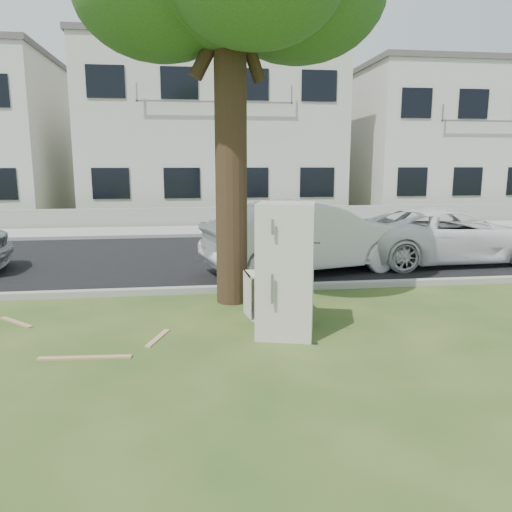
{
  "coord_description": "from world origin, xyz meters",
  "views": [
    {
      "loc": [
        -1.12,
        -6.72,
        2.44
      ],
      "look_at": [
        -0.14,
        0.6,
        1.04
      ],
      "focal_mm": 35.0,
      "sensor_mm": 36.0,
      "label": 1
    }
  ],
  "objects": [
    {
      "name": "ground",
      "position": [
        0.0,
        0.0,
        0.0
      ],
      "size": [
        120.0,
        120.0,
        0.0
      ],
      "primitive_type": "plane",
      "color": "#294619"
    },
    {
      "name": "road",
      "position": [
        0.0,
        6.0,
        0.01
      ],
      "size": [
        120.0,
        7.0,
        0.01
      ],
      "primitive_type": "cube",
      "color": "black",
      "rests_on": "ground"
    },
    {
      "name": "kerb_near",
      "position": [
        0.0,
        2.45,
        0.0
      ],
      "size": [
        120.0,
        0.18,
        0.12
      ],
      "primitive_type": "cube",
      "color": "gray",
      "rests_on": "ground"
    },
    {
      "name": "kerb_far",
      "position": [
        0.0,
        9.55,
        0.0
      ],
      "size": [
        120.0,
        0.18,
        0.12
      ],
      "primitive_type": "cube",
      "color": "gray",
      "rests_on": "ground"
    },
    {
      "name": "sidewalk",
      "position": [
        0.0,
        11.0,
        0.01
      ],
      "size": [
        120.0,
        2.8,
        0.01
      ],
      "primitive_type": "cube",
      "color": "gray",
      "rests_on": "ground"
    },
    {
      "name": "low_wall",
      "position": [
        0.0,
        12.6,
        0.35
      ],
      "size": [
        120.0,
        0.15,
        0.7
      ],
      "primitive_type": "cube",
      "color": "gray",
      "rests_on": "ground"
    },
    {
      "name": "townhouse_center",
      "position": [
        0.0,
        17.5,
        3.72
      ],
      "size": [
        11.22,
        8.16,
        7.44
      ],
      "color": "beige",
      "rests_on": "ground"
    },
    {
      "name": "townhouse_right",
      "position": [
        12.0,
        17.5,
        3.42
      ],
      "size": [
        10.2,
        8.16,
        6.84
      ],
      "color": "silver",
      "rests_on": "ground"
    },
    {
      "name": "fridge",
      "position": [
        0.2,
        -0.02,
        0.94
      ],
      "size": [
        0.94,
        0.9,
        1.89
      ],
      "primitive_type": "cube",
      "rotation": [
        0.0,
        0.0,
        -0.27
      ],
      "color": "silver",
      "rests_on": "ground"
    },
    {
      "name": "cabinet",
      "position": [
        0.2,
        0.91,
        0.36
      ],
      "size": [
        0.95,
        0.63,
        0.71
      ],
      "primitive_type": "cube",
      "rotation": [
        0.0,
        0.0,
        0.07
      ],
      "color": "silver",
      "rests_on": "ground"
    },
    {
      "name": "plank_a",
      "position": [
        -2.47,
        -0.56,
        0.01
      ],
      "size": [
        1.17,
        0.17,
        0.02
      ],
      "primitive_type": "cube",
      "rotation": [
        0.0,
        0.0,
        -0.07
      ],
      "color": "#AB8352",
      "rests_on": "ground"
    },
    {
      "name": "plank_b",
      "position": [
        -3.8,
        1.04,
        0.01
      ],
      "size": [
        0.64,
        0.61,
        0.02
      ],
      "primitive_type": "cube",
      "rotation": [
        0.0,
        0.0,
        -0.75
      ],
      "color": "tan",
      "rests_on": "ground"
    },
    {
      "name": "plank_c",
      "position": [
        -1.6,
        0.04,
        0.01
      ],
      "size": [
        0.31,
        0.69,
        0.02
      ],
      "primitive_type": "cube",
      "rotation": [
        0.0,
        0.0,
        1.23
      ],
      "color": "tan",
      "rests_on": "ground"
    },
    {
      "name": "car_center",
      "position": [
        1.56,
        4.03,
        0.79
      ],
      "size": [
        5.03,
        2.8,
        1.57
      ],
      "primitive_type": "imported",
      "rotation": [
        0.0,
        0.0,
        1.82
      ],
      "color": "silver",
      "rests_on": "ground"
    },
    {
      "name": "car_right",
      "position": [
        5.17,
        4.62,
        0.67
      ],
      "size": [
        4.9,
        2.44,
        1.33
      ],
      "primitive_type": "imported",
      "rotation": [
        0.0,
        0.0,
        1.62
      ],
      "color": "white",
      "rests_on": "ground"
    }
  ]
}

